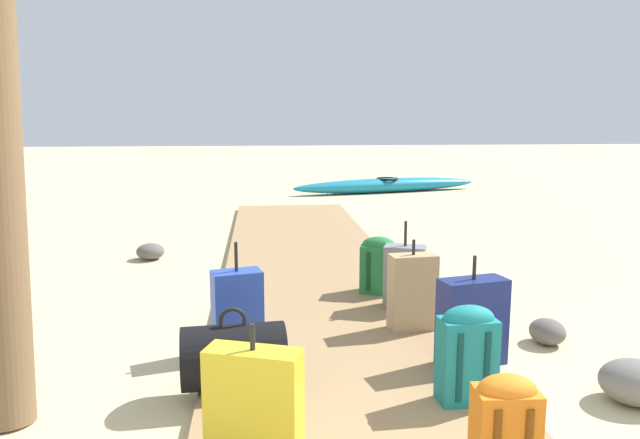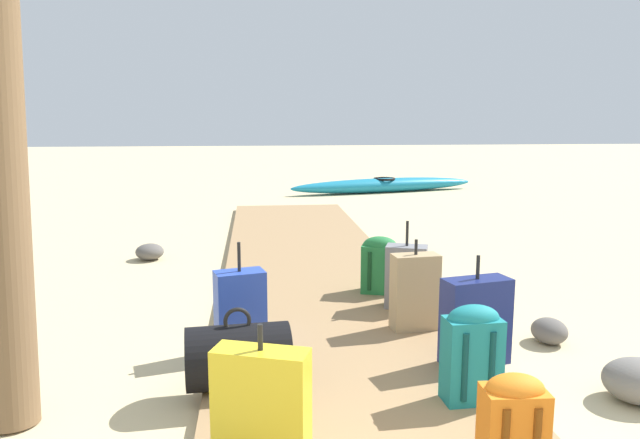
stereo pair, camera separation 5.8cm
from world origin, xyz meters
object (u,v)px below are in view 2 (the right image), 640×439
at_px(suitcase_navy, 476,321).
at_px(kayak, 384,185).
at_px(backpack_teal, 472,351).
at_px(suitcase_grey, 406,277).
at_px(suitcase_yellow, 262,409).
at_px(suitcase_blue, 240,307).
at_px(backpack_green, 380,263).
at_px(suitcase_tan, 415,292).
at_px(backpack_orange, 513,426).
at_px(duffel_bag_black, 238,356).

bearing_deg(suitcase_navy, kayak, 81.35).
bearing_deg(backpack_teal, suitcase_grey, 88.18).
bearing_deg(suitcase_yellow, suitcase_blue, 94.71).
xyz_separation_m(suitcase_blue, suitcase_grey, (1.37, 0.66, 0.01)).
distance_m(backpack_green, suitcase_yellow, 2.93).
xyz_separation_m(backpack_green, suitcase_tan, (0.07, -0.98, 0.02)).
distance_m(suitcase_blue, suitcase_yellow, 1.59).
relative_size(suitcase_navy, backpack_orange, 1.44).
distance_m(duffel_bag_black, suitcase_grey, 1.95).
height_order(backpack_teal, suitcase_navy, suitcase_navy).
relative_size(suitcase_blue, suitcase_tan, 1.06).
xyz_separation_m(backpack_teal, backpack_orange, (-0.09, -0.77, -0.03)).
height_order(backpack_green, suitcase_grey, suitcase_grey).
bearing_deg(kayak, suitcase_tan, -100.68).
bearing_deg(kayak, suitcase_navy, -98.65).
xyz_separation_m(backpack_green, suitcase_navy, (0.29, -1.66, 0.01)).
bearing_deg(backpack_teal, duffel_bag_black, 165.98).
height_order(backpack_teal, backpack_orange, backpack_teal).
relative_size(backpack_green, duffel_bag_black, 0.81).
bearing_deg(backpack_green, suitcase_tan, -86.02).
distance_m(suitcase_yellow, kayak, 11.04).
bearing_deg(suitcase_navy, suitcase_grey, 97.56).
bearing_deg(suitcase_yellow, duffel_bag_black, 98.54).
height_order(suitcase_navy, duffel_bag_black, suitcase_navy).
distance_m(backpack_orange, suitcase_yellow, 1.12).
xyz_separation_m(backpack_green, suitcase_yellow, (-1.11, -2.71, 0.01)).
bearing_deg(backpack_orange, duffel_bag_black, 138.04).
distance_m(suitcase_navy, kayak, 9.72).
xyz_separation_m(backpack_teal, suitcase_grey, (0.05, 1.72, -0.03)).
height_order(suitcase_blue, suitcase_grey, suitcase_grey).
bearing_deg(backpack_orange, suitcase_navy, 76.61).
height_order(suitcase_tan, kayak, suitcase_tan).
height_order(suitcase_blue, duffel_bag_black, suitcase_blue).
height_order(backpack_teal, suitcase_yellow, suitcase_yellow).
xyz_separation_m(duffel_bag_black, kayak, (2.99, 9.80, -0.11)).
relative_size(suitcase_grey, kayak, 0.17).
height_order(backpack_orange, suitcase_yellow, suitcase_yellow).
bearing_deg(suitcase_navy, suitcase_tan, 108.01).
distance_m(suitcase_navy, suitcase_blue, 1.62).
bearing_deg(kayak, backpack_orange, -99.22).
bearing_deg(backpack_green, suitcase_blue, -137.82).
distance_m(backpack_green, suitcase_navy, 1.69).
distance_m(suitcase_blue, kayak, 9.55).
xyz_separation_m(suitcase_tan, duffel_bag_black, (-1.31, -0.88, -0.10)).
bearing_deg(backpack_orange, backpack_green, 89.66).
height_order(suitcase_tan, suitcase_grey, suitcase_grey).
distance_m(backpack_teal, suitcase_blue, 1.69).
xyz_separation_m(backpack_green, suitcase_grey, (0.13, -0.46, -0.01)).
relative_size(backpack_green, backpack_orange, 1.04).
relative_size(suitcase_navy, suitcase_grey, 0.97).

